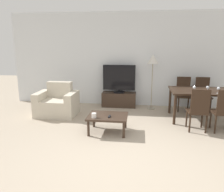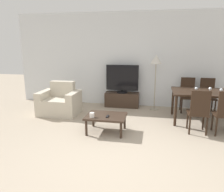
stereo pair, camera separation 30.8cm
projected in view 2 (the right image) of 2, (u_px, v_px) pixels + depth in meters
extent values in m
plane|color=tan|center=(111.00, 161.00, 3.43)|extent=(18.00, 18.00, 0.00)
cube|color=silver|center=(134.00, 60.00, 6.34)|extent=(7.13, 0.06, 2.70)
cube|color=beige|center=(59.00, 106.00, 5.70)|extent=(0.64, 0.75, 0.42)
cube|color=beige|center=(63.00, 89.00, 5.87)|extent=(0.64, 0.20, 0.41)
cube|color=beige|center=(45.00, 102.00, 5.76)|extent=(0.18, 0.75, 0.60)
cube|color=beige|center=(74.00, 104.00, 5.61)|extent=(0.18, 0.75, 0.60)
cube|color=#38281E|center=(122.00, 100.00, 6.41)|extent=(0.98, 0.37, 0.42)
cylinder|color=black|center=(122.00, 92.00, 6.36)|extent=(0.32, 0.32, 0.03)
cylinder|color=black|center=(122.00, 91.00, 6.35)|extent=(0.04, 0.04, 0.05)
cube|color=black|center=(122.00, 78.00, 6.26)|extent=(0.93, 0.04, 0.73)
cube|color=black|center=(122.00, 78.00, 6.24)|extent=(0.90, 0.01, 0.69)
cube|color=#38281E|center=(106.00, 116.00, 4.50)|extent=(0.81, 0.63, 0.04)
cylinder|color=#38281E|center=(86.00, 128.00, 4.36)|extent=(0.05, 0.05, 0.32)
cylinder|color=#38281E|center=(121.00, 130.00, 4.23)|extent=(0.05, 0.05, 0.32)
cylinder|color=#38281E|center=(93.00, 119.00, 4.85)|extent=(0.05, 0.05, 0.32)
cylinder|color=#38281E|center=(125.00, 121.00, 4.72)|extent=(0.05, 0.05, 0.32)
cube|color=black|center=(205.00, 92.00, 5.04)|extent=(1.44, 0.97, 0.04)
cylinder|color=black|center=(176.00, 111.00, 4.84)|extent=(0.06, 0.06, 0.69)
cylinder|color=black|center=(173.00, 102.00, 5.65)|extent=(0.06, 0.06, 0.69)
cube|color=black|center=(198.00, 113.00, 4.48)|extent=(0.40, 0.40, 0.04)
cylinder|color=black|center=(187.00, 120.00, 4.71)|extent=(0.04, 0.04, 0.39)
cylinder|color=black|center=(203.00, 121.00, 4.65)|extent=(0.04, 0.04, 0.39)
cylinder|color=black|center=(190.00, 125.00, 4.40)|extent=(0.04, 0.04, 0.39)
cylinder|color=black|center=(207.00, 126.00, 4.34)|extent=(0.04, 0.04, 0.39)
cube|color=black|center=(201.00, 103.00, 4.24)|extent=(0.37, 0.04, 0.49)
cube|color=black|center=(208.00, 98.00, 5.75)|extent=(0.40, 0.40, 0.04)
cylinder|color=black|center=(202.00, 107.00, 5.67)|extent=(0.04, 0.04, 0.39)
cylinder|color=black|center=(215.00, 108.00, 5.61)|extent=(0.04, 0.04, 0.39)
cylinder|color=black|center=(199.00, 104.00, 5.98)|extent=(0.04, 0.04, 0.39)
cylinder|color=black|center=(212.00, 105.00, 5.92)|extent=(0.04, 0.04, 0.39)
cube|color=black|center=(207.00, 87.00, 5.86)|extent=(0.37, 0.04, 0.49)
cube|color=black|center=(224.00, 115.00, 4.38)|extent=(0.40, 0.40, 0.04)
cylinder|color=black|center=(212.00, 121.00, 4.62)|extent=(0.04, 0.04, 0.39)
cylinder|color=black|center=(216.00, 127.00, 4.31)|extent=(0.04, 0.04, 0.39)
cube|color=black|center=(188.00, 97.00, 5.84)|extent=(0.40, 0.40, 0.04)
cylinder|color=black|center=(182.00, 106.00, 5.76)|extent=(0.04, 0.04, 0.39)
cylinder|color=black|center=(194.00, 107.00, 5.70)|extent=(0.04, 0.04, 0.39)
cylinder|color=black|center=(180.00, 103.00, 6.07)|extent=(0.04, 0.04, 0.39)
cylinder|color=black|center=(192.00, 104.00, 6.01)|extent=(0.04, 0.04, 0.39)
cube|color=black|center=(188.00, 86.00, 5.95)|extent=(0.37, 0.04, 0.49)
cylinder|color=gray|center=(154.00, 109.00, 6.16)|extent=(0.24, 0.24, 0.02)
cylinder|color=gray|center=(155.00, 87.00, 6.01)|extent=(0.02, 0.02, 1.26)
cone|color=beige|center=(156.00, 59.00, 5.84)|extent=(0.30, 0.30, 0.24)
cube|color=black|center=(107.00, 116.00, 4.40)|extent=(0.04, 0.15, 0.02)
cylinder|color=white|center=(92.00, 115.00, 4.36)|extent=(0.10, 0.10, 0.10)
cylinder|color=silver|center=(210.00, 93.00, 4.80)|extent=(0.06, 0.06, 0.01)
cylinder|color=silver|center=(210.00, 92.00, 4.79)|extent=(0.01, 0.01, 0.07)
sphere|color=silver|center=(210.00, 89.00, 4.78)|extent=(0.07, 0.07, 0.07)
cylinder|color=silver|center=(196.00, 93.00, 4.83)|extent=(0.06, 0.06, 0.01)
cylinder|color=silver|center=(196.00, 91.00, 4.82)|extent=(0.01, 0.01, 0.07)
sphere|color=silver|center=(196.00, 88.00, 4.80)|extent=(0.07, 0.07, 0.07)
cylinder|color=silver|center=(221.00, 95.00, 4.67)|extent=(0.06, 0.06, 0.01)
cylinder|color=silver|center=(221.00, 93.00, 4.66)|extent=(0.01, 0.01, 0.07)
sphere|color=silver|center=(221.00, 90.00, 4.65)|extent=(0.07, 0.07, 0.07)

